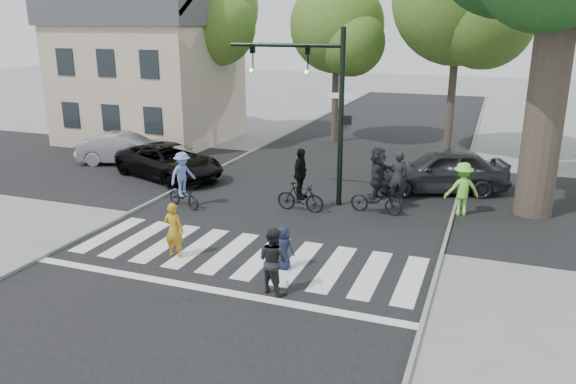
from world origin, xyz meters
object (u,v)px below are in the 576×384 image
traffic_signal (317,92)px  pedestrian_adult (273,260)px  pedestrian_woman (174,230)px  cyclist_left (183,184)px  car_silver (126,149)px  car_grey (440,170)px  car_suv (169,161)px  cyclist_mid (300,186)px  pedestrian_child (283,248)px  cyclist_right (377,184)px

traffic_signal → pedestrian_adult: size_ratio=3.73×
pedestrian_woman → cyclist_left: cyclist_left is taller
car_silver → car_grey: size_ratio=0.86×
traffic_signal → cyclist_left: bearing=-152.8°
pedestrian_woman → pedestrian_adult: bearing=162.4°
car_suv → pedestrian_woman: bearing=-126.4°
car_suv → car_grey: size_ratio=1.02×
cyclist_mid → car_silver: size_ratio=0.51×
pedestrian_woman → car_silver: pedestrian_woman is taller
pedestrian_child → car_suv: size_ratio=0.23×
pedestrian_adult → car_silver: 14.48m
cyclist_left → car_grey: size_ratio=0.40×
pedestrian_child → car_grey: 9.06m
pedestrian_adult → cyclist_mid: (-1.38, 5.87, 0.08)m
cyclist_left → car_silver: size_ratio=0.46×
cyclist_right → car_grey: size_ratio=0.46×
pedestrian_child → cyclist_mid: size_ratio=0.53×
pedestrian_woman → cyclist_mid: size_ratio=0.72×
pedestrian_woman → cyclist_mid: (1.90, 4.86, 0.11)m
cyclist_left → pedestrian_adult: bearing=-42.7°
pedestrian_adult → car_suv: size_ratio=0.32×
car_silver → car_suv: bearing=-130.7°
car_silver → pedestrian_adult: bearing=-147.4°
cyclist_left → cyclist_right: (6.35, 1.68, 0.16)m
cyclist_mid → car_grey: 5.76m
cyclist_mid → car_grey: size_ratio=0.44×
traffic_signal → pedestrian_adult: (1.18, -6.96, -3.10)m
cyclist_mid → car_grey: (4.14, 4.00, -0.05)m
cyclist_mid → car_silver: cyclist_mid is taller
cyclist_right → pedestrian_woman: bearing=-128.1°
pedestrian_adult → car_grey: 10.25m
pedestrian_adult → pedestrian_child: bearing=-58.4°
pedestrian_woman → cyclist_right: size_ratio=0.69×
cyclist_mid → pedestrian_child: bearing=-76.0°
car_silver → cyclist_right: bearing=-120.2°
cyclist_right → car_silver: size_ratio=0.53×
cyclist_mid → car_silver: 10.24m
pedestrian_adult → cyclist_right: 6.64m
car_grey → pedestrian_child: bearing=-39.3°
car_suv → cyclist_mid: bearing=-87.9°
pedestrian_adult → car_grey: size_ratio=0.33×
cyclist_mid → traffic_signal: bearing=79.9°
pedestrian_adult → car_silver: bearing=-19.8°
cyclist_right → car_suv: 9.03m
car_silver → pedestrian_woman: bearing=-154.3°
pedestrian_adult → cyclist_left: bearing=-21.8°
pedestrian_woman → cyclist_right: cyclist_right is taller
pedestrian_adult → car_suv: bearing=-24.9°
pedestrian_child → car_silver: bearing=-30.3°
cyclist_left → car_grey: bearing=31.9°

